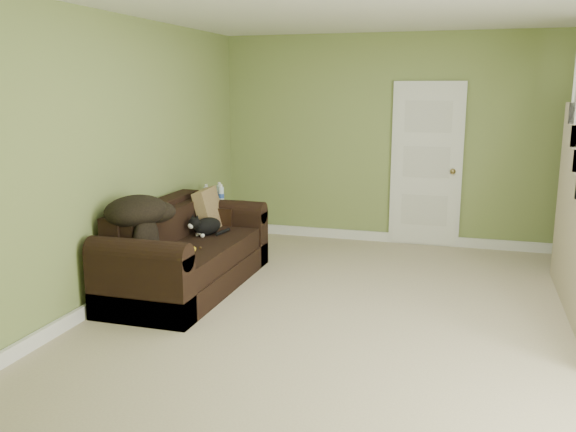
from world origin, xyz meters
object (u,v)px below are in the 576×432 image
Objects in this scene: banana at (192,250)px; side_table at (217,231)px; sofa at (185,256)px; cat at (206,226)px.

side_table is at bearing 95.44° from banana.
side_table is (-0.12, 1.05, 0.01)m from sofa.
banana is at bearing -75.46° from side_table.
banana is (0.16, -0.67, -0.07)m from cat.
banana is (0.24, -0.33, 0.16)m from sofa.
banana is (0.36, -1.38, 0.15)m from side_table.
sofa is 0.44m from banana.
sofa is 1.06m from side_table.
side_table is 4.65× the size of banana.
sofa reaches higher than banana.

